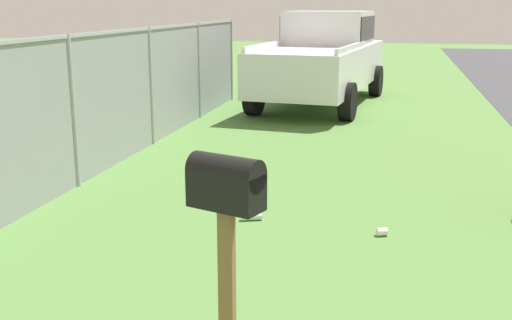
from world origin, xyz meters
TOP-DOWN VIEW (x-y plane):
  - mailbox at (4.93, 0.86)m, footprint 0.34×0.48m
  - pickup_truck at (15.92, 1.58)m, footprint 5.70×2.70m
  - fence_section at (8.46, 3.80)m, footprint 15.17×0.07m
  - litter_bottle_midfield_a at (7.68, 1.35)m, footprint 0.14×0.23m
  - litter_cup_by_mailbox at (7.53, -0.02)m, footprint 0.11×0.12m

SIDE VIEW (x-z plane):
  - litter_bottle_midfield_a at x=7.68m, z-range 0.00..0.07m
  - litter_cup_by_mailbox at x=7.53m, z-range 0.00..0.08m
  - fence_section at x=8.46m, z-range 0.07..1.96m
  - mailbox at x=4.93m, z-range 0.41..1.80m
  - pickup_truck at x=15.92m, z-range 0.06..2.15m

